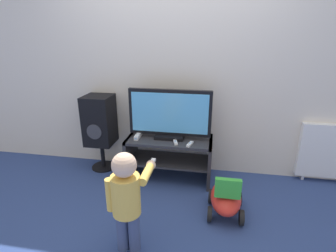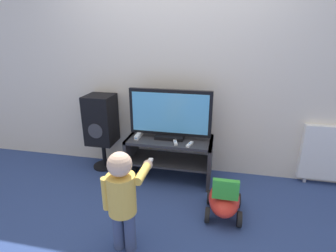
{
  "view_description": "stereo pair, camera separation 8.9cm",
  "coord_description": "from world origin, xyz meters",
  "px_view_note": "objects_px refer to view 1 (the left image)",
  "views": [
    {
      "loc": [
        0.47,
        -2.47,
        1.63
      ],
      "look_at": [
        0.0,
        0.14,
        0.68
      ],
      "focal_mm": 28.0,
      "sensor_mm": 36.0,
      "label": 1
    },
    {
      "loc": [
        0.55,
        -2.45,
        1.63
      ],
      "look_at": [
        0.0,
        0.14,
        0.68
      ],
      "focal_mm": 28.0,
      "sensor_mm": 36.0,
      "label": 2
    }
  ],
  "objects_px": {
    "ride_on_toy": "(226,198)",
    "game_console": "(138,136)",
    "remote_secondary": "(175,142)",
    "child": "(127,195)",
    "television": "(170,115)",
    "radiator": "(328,151)",
    "remote_primary": "(190,144)",
    "speaker_tower": "(100,122)"
  },
  "relations": [
    {
      "from": "ride_on_toy",
      "to": "game_console",
      "type": "bearing_deg",
      "value": 152.28
    },
    {
      "from": "remote_secondary",
      "to": "ride_on_toy",
      "type": "distance_m",
      "value": 0.78
    },
    {
      "from": "child",
      "to": "ride_on_toy",
      "type": "distance_m",
      "value": 1.0
    },
    {
      "from": "child",
      "to": "game_console",
      "type": "bearing_deg",
      "value": 101.88
    },
    {
      "from": "child",
      "to": "speaker_tower",
      "type": "relative_size",
      "value": 0.9
    },
    {
      "from": "game_console",
      "to": "child",
      "type": "distance_m",
      "value": 1.11
    },
    {
      "from": "television",
      "to": "child",
      "type": "distance_m",
      "value": 1.18
    },
    {
      "from": "speaker_tower",
      "to": "remote_primary",
      "type": "bearing_deg",
      "value": -11.85
    },
    {
      "from": "game_console",
      "to": "child",
      "type": "xyz_separation_m",
      "value": [
        0.23,
        -1.09,
        -0.03
      ]
    },
    {
      "from": "remote_primary",
      "to": "speaker_tower",
      "type": "height_order",
      "value": "speaker_tower"
    },
    {
      "from": "remote_secondary",
      "to": "radiator",
      "type": "bearing_deg",
      "value": 11.93
    },
    {
      "from": "remote_primary",
      "to": "speaker_tower",
      "type": "xyz_separation_m",
      "value": [
        -1.11,
        0.23,
        0.1
      ]
    },
    {
      "from": "television",
      "to": "radiator",
      "type": "relative_size",
      "value": 1.32
    },
    {
      "from": "remote_secondary",
      "to": "speaker_tower",
      "type": "relative_size",
      "value": 0.14
    },
    {
      "from": "television",
      "to": "remote_secondary",
      "type": "relative_size",
      "value": 6.82
    },
    {
      "from": "television",
      "to": "radiator",
      "type": "bearing_deg",
      "value": 6.96
    },
    {
      "from": "remote_primary",
      "to": "speaker_tower",
      "type": "distance_m",
      "value": 1.14
    },
    {
      "from": "television",
      "to": "ride_on_toy",
      "type": "height_order",
      "value": "television"
    },
    {
      "from": "television",
      "to": "remote_primary",
      "type": "bearing_deg",
      "value": -33.69
    },
    {
      "from": "radiator",
      "to": "remote_primary",
      "type": "bearing_deg",
      "value": -165.94
    },
    {
      "from": "child",
      "to": "speaker_tower",
      "type": "distance_m",
      "value": 1.43
    },
    {
      "from": "remote_primary",
      "to": "ride_on_toy",
      "type": "xyz_separation_m",
      "value": [
        0.39,
        -0.41,
        -0.34
      ]
    },
    {
      "from": "television",
      "to": "child",
      "type": "relative_size",
      "value": 1.09
    },
    {
      "from": "remote_secondary",
      "to": "radiator",
      "type": "distance_m",
      "value": 1.72
    },
    {
      "from": "remote_secondary",
      "to": "speaker_tower",
      "type": "bearing_deg",
      "value": 167.67
    },
    {
      "from": "remote_primary",
      "to": "remote_secondary",
      "type": "relative_size",
      "value": 1.0
    },
    {
      "from": "television",
      "to": "radiator",
      "type": "distance_m",
      "value": 1.82
    },
    {
      "from": "speaker_tower",
      "to": "ride_on_toy",
      "type": "relative_size",
      "value": 1.82
    },
    {
      "from": "television",
      "to": "speaker_tower",
      "type": "distance_m",
      "value": 0.88
    },
    {
      "from": "child",
      "to": "radiator",
      "type": "height_order",
      "value": "child"
    },
    {
      "from": "radiator",
      "to": "child",
      "type": "bearing_deg",
      "value": -144.2
    },
    {
      "from": "remote_secondary",
      "to": "speaker_tower",
      "type": "height_order",
      "value": "speaker_tower"
    },
    {
      "from": "remote_primary",
      "to": "ride_on_toy",
      "type": "distance_m",
      "value": 0.66
    },
    {
      "from": "child",
      "to": "television",
      "type": "bearing_deg",
      "value": 83.78
    },
    {
      "from": "child",
      "to": "speaker_tower",
      "type": "height_order",
      "value": "speaker_tower"
    },
    {
      "from": "game_console",
      "to": "ride_on_toy",
      "type": "height_order",
      "value": "game_console"
    },
    {
      "from": "game_console",
      "to": "speaker_tower",
      "type": "distance_m",
      "value": 0.54
    },
    {
      "from": "remote_secondary",
      "to": "game_console",
      "type": "bearing_deg",
      "value": 169.09
    },
    {
      "from": "television",
      "to": "remote_primary",
      "type": "xyz_separation_m",
      "value": [
        0.25,
        -0.16,
        -0.26
      ]
    },
    {
      "from": "game_console",
      "to": "child",
      "type": "height_order",
      "value": "child"
    },
    {
      "from": "remote_secondary",
      "to": "radiator",
      "type": "height_order",
      "value": "radiator"
    },
    {
      "from": "speaker_tower",
      "to": "game_console",
      "type": "bearing_deg",
      "value": -13.53
    }
  ]
}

